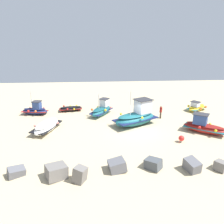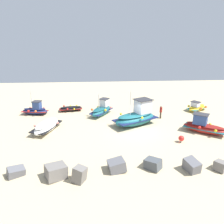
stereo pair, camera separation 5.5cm
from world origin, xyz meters
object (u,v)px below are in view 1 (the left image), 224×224
Objects in this scene: fishing_boat_4 at (47,126)px; mooring_buoy_1 at (181,138)px; fishing_boat_1 at (137,117)px; fishing_boat_6 at (35,110)px; person_walking at (161,111)px; fishing_boat_5 at (102,110)px; fishing_boat_2 at (204,126)px; fishing_boat_3 at (197,107)px; fishing_boat_0 at (71,109)px.

mooring_buoy_1 is (-13.33, 3.72, -0.11)m from fishing_boat_4.
fishing_boat_4 is (9.91, 1.06, -0.44)m from fishing_boat_1.
fishing_boat_6 is at bearing -30.26° from mooring_buoy_1.
fishing_boat_1 is 3.42× the size of person_walking.
mooring_buoy_1 is (-7.28, 8.44, -0.28)m from fishing_boat_5.
fishing_boat_5 is 5.95× the size of mooring_buoy_1.
fishing_boat_3 is at bearing -73.50° from fishing_boat_2.
fishing_boat_3 is 10.91m from mooring_buoy_1.
mooring_buoy_1 is (-0.06, 6.60, -0.54)m from person_walking.
fishing_boat_1 reaches higher than fishing_boat_3.
fishing_boat_1 is 1.40× the size of fishing_boat_5.
fishing_boat_5 reaches higher than fishing_boat_2.
fishing_boat_0 is 17.38m from fishing_boat_3.
mooring_buoy_1 is at bearing -96.52° from person_walking.
fishing_boat_3 is at bearing -12.81° from fishing_boat_0.
fishing_boat_1 is at bearing -10.53° from fishing_boat_6.
fishing_boat_6 is 16.15m from person_walking.
fishing_boat_1 reaches higher than mooring_buoy_1.
fishing_boat_3 is 21.78m from fishing_boat_6.
fishing_boat_3 is at bearing 17.11° from person_walking.
fishing_boat_0 is at bearing -42.20° from mooring_buoy_1.
fishing_boat_0 is 6.98m from fishing_boat_4.
fishing_boat_2 is 12.27m from fishing_boat_5.
fishing_boat_3 is 5.08× the size of mooring_buoy_1.
person_walking is (3.25, -4.54, 0.28)m from fishing_boat_2.
person_walking is 2.42× the size of mooring_buoy_1.
person_walking is (-11.47, 3.85, 0.64)m from fishing_boat_0.
fishing_boat_6 is (8.69, -0.87, -0.10)m from fishing_boat_5.
fishing_boat_6 reaches higher than fishing_boat_2.
fishing_boat_0 is at bearing 23.68° from fishing_boat_6.
fishing_boat_4 is (19.14, 5.52, 0.05)m from fishing_boat_3.
mooring_buoy_1 is at bearing -81.64° from fishing_boat_1.
fishing_boat_2 is 1.22× the size of fishing_boat_6.
fishing_boat_4 is (16.52, -1.65, -0.16)m from fishing_boat_2.
fishing_boat_5 is (-4.24, 2.01, 0.37)m from fishing_boat_0.
fishing_boat_3 is (-2.62, -7.17, -0.21)m from fishing_boat_2.
fishing_boat_2 is at bearing -77.46° from fishing_boat_4.
fishing_boat_6 is at bearing 132.80° from fishing_boat_1.
fishing_boat_3 is (-17.34, 1.21, 0.15)m from fishing_boat_0.
mooring_buoy_1 is at bearing 69.42° from fishing_boat_2.
fishing_boat_1 is 10.27m from fishing_boat_3.
fishing_boat_1 is 1.31× the size of fishing_boat_2.
fishing_boat_0 is 2.01× the size of person_walking.
fishing_boat_2 reaches higher than person_walking.
fishing_boat_0 is at bearing 97.94° from fishing_boat_5.
fishing_boat_1 is 1.26× the size of fishing_boat_4.
fishing_boat_4 is at bearing -15.58° from mooring_buoy_1.
fishing_boat_2 is 20.49m from fishing_boat_6.
fishing_boat_0 is at bearing 117.69° from fishing_boat_1.
fishing_boat_2 is 16.61m from fishing_boat_4.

